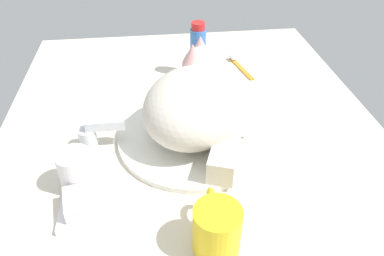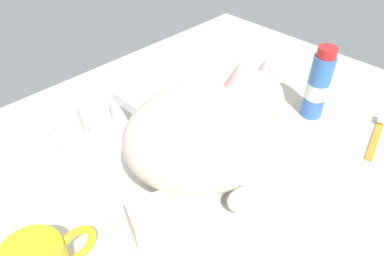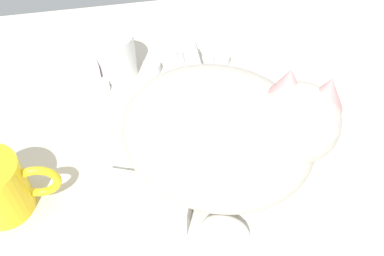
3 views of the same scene
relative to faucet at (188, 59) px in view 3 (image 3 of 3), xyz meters
The scene contains 7 objects.
ground_plane 20.80cm from the faucet, 90.00° to the right, with size 110.00×82.50×3.00cm, color beige.
sink_basin 20.48cm from the faucet, 90.00° to the right, with size 31.34×31.34×1.17cm, color silver.
faucet is the anchor object (origin of this frame).
cat 21.81cm from the faucet, 87.88° to the right, with size 30.83×28.12×16.81cm.
rinse_cup 11.18cm from the faucet, behind, with size 6.02×6.02×7.58cm.
soap_dish 17.28cm from the faucet, behind, with size 9.00×6.40×1.20cm, color white.
soap_bar 17.15cm from the faucet, behind, with size 6.09×4.29×2.50cm, color silver.
Camera 3 is at (-8.69, -31.85, 48.17)cm, focal length 41.09 mm.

